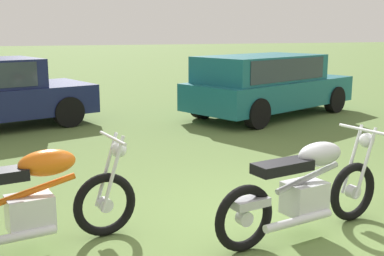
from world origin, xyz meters
name	(u,v)px	position (x,y,z in m)	size (l,w,h in m)	color
ground_plane	(284,225)	(0.00, 0.00, 0.00)	(120.00, 120.00, 0.00)	#567038
motorcycle_orange	(30,202)	(-2.48, 0.24, 0.48)	(2.09, 0.78, 1.02)	black
motorcycle_silver	(306,188)	(0.08, -0.25, 0.47)	(2.05, 0.79, 1.02)	black
car_teal	(266,81)	(2.89, 5.86, 0.83)	(4.70, 3.34, 1.43)	#19606B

